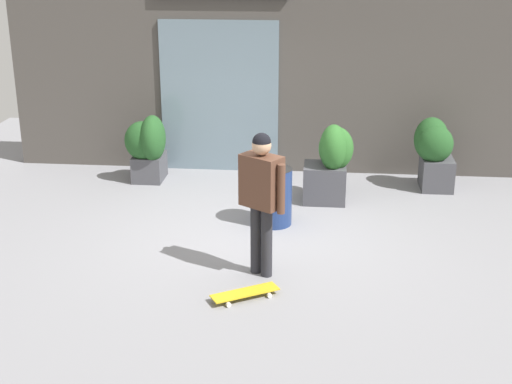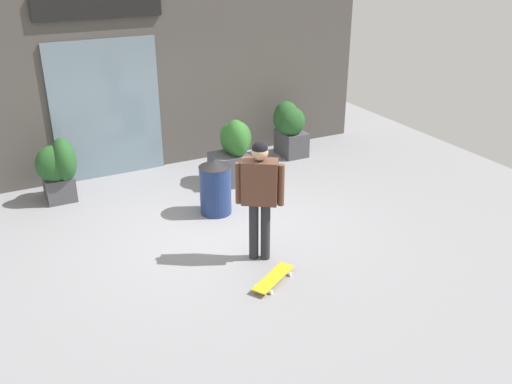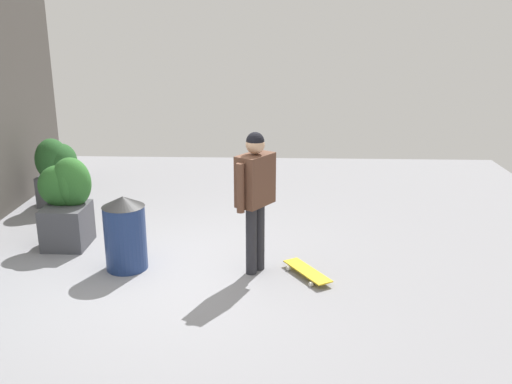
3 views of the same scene
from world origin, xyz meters
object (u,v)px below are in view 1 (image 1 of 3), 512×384
Objects in this scene: skateboarder at (261,189)px; planter_box_mid at (149,146)px; planter_box_left at (331,160)px; trash_bin at (274,192)px; skateboard at (245,293)px; planter_box_right at (434,151)px.

planter_box_mid is (-2.09, 3.20, -0.46)m from skateboarder.
trash_bin is (-0.77, -0.97, -0.19)m from planter_box_left.
skateboard is (-0.12, -0.62, -0.99)m from skateboarder.
skateboard is 0.82× the size of trash_bin.
planter_box_right is (1.59, 0.74, -0.04)m from planter_box_left.
skateboarder is at bearing -132.20° from skateboard.
skateboard is 0.69× the size of planter_box_mid.
planter_box_mid is at bearing 167.16° from planter_box_left.
planter_box_left is at bearing -12.84° from planter_box_mid.
skateboarder is 2.25× the size of skateboard.
planter_box_right reaches higher than trash_bin.
planter_box_left is 1.25m from trash_bin.
planter_box_left reaches higher than trash_bin.
skateboarder is at bearing -56.81° from planter_box_mid.
skateboard is 4.33m from planter_box_mid.
skateboard is 3.34m from planter_box_left.
planter_box_mid is (-1.97, 3.82, 0.53)m from skateboard.
planter_box_mid is at bearing -178.92° from planter_box_right.
planter_box_mid is at bearing 142.47° from trash_bin.
planter_box_left is 2.96m from planter_box_mid.
planter_box_mid is at bearing -93.85° from skateboard.
skateboard is 4.67m from planter_box_right.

